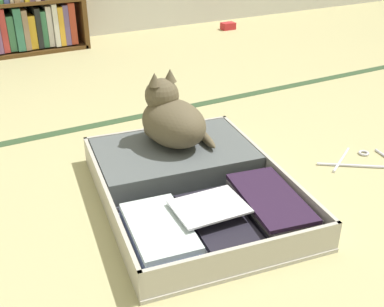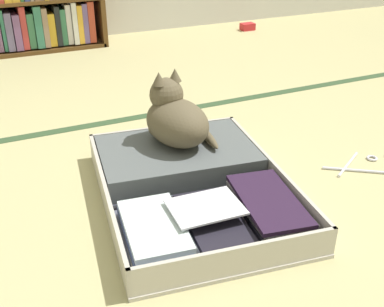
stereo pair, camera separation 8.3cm
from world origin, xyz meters
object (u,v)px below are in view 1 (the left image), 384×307
Objects in this scene: clothes_hanger at (368,162)px; small_red_pouch at (228,26)px; open_suitcase at (189,181)px; black_cat at (170,119)px.

small_red_pouch is (0.63, 2.01, 0.02)m from clothes_hanger.
open_suitcase reaches higher than clothes_hanger.
black_cat reaches higher than clothes_hanger.
open_suitcase is 2.79× the size of black_cat.
small_red_pouch is (1.29, 1.69, -0.16)m from black_cat.
open_suitcase is 0.24m from black_cat.
black_cat is at bearing -127.31° from small_red_pouch.
small_red_pouch is at bearing 55.04° from open_suitcase.
black_cat is 0.75m from clothes_hanger.
open_suitcase is 2.62× the size of clothes_hanger.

